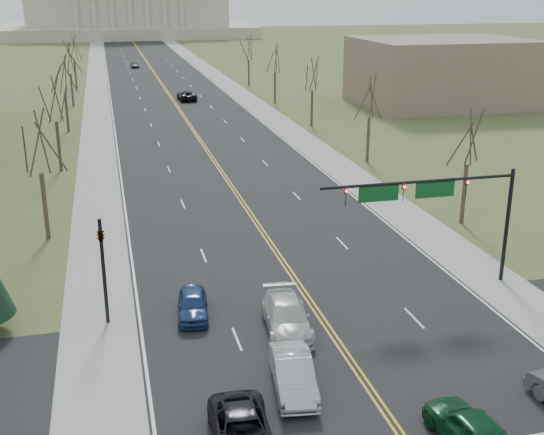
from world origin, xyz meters
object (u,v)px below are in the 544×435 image
car_sb_outer_second (193,304)px  car_far_sb (135,64)px  car_far_nb (187,95)px  car_sb_inner_lead (293,374)px  car_sb_inner_second (287,317)px  signal_mast (434,198)px  signal_left (103,260)px  car_nb_inner_lead (471,430)px  car_sb_outer_lead (242,431)px

car_sb_outer_second → car_far_sb: (3.36, 126.38, 0.05)m
car_far_nb → car_far_sb: size_ratio=1.28×
car_sb_inner_lead → car_sb_inner_second: bearing=85.3°
car_sb_inner_lead → car_sb_outer_second: 9.08m
car_sb_inner_lead → car_far_sb: size_ratio=1.11×
car_sb_inner_lead → car_sb_inner_second: 5.62m
signal_mast → car_far_sb: 126.63m
car_sb_inner_second → car_sb_outer_second: bearing=154.4°
signal_left → car_nb_inner_lead: (13.81, -14.39, -2.87)m
signal_mast → car_sb_inner_second: 11.34m
car_nb_inner_lead → car_sb_outer_lead: (-8.78, 2.22, -0.12)m
signal_left → car_nb_inner_lead: signal_left is taller
signal_mast → car_far_nb: 76.49m
car_sb_outer_second → car_nb_inner_lead: bearing=-50.2°
signal_mast → car_far_sb: bearing=95.0°
car_sb_inner_second → car_far_sb: 129.28m
car_sb_inner_second → car_nb_inner_lead: bearing=-61.4°
signal_left → car_sb_inner_lead: (8.09, -8.72, -2.89)m
car_sb_outer_second → car_far_sb: 126.42m
signal_mast → car_sb_inner_second: signal_mast is taller
car_far_nb → car_far_sb: car_far_nb is taller
signal_mast → car_far_sb: signal_mast is taller
car_nb_inner_lead → car_far_sb: bearing=-92.3°
signal_mast → car_far_nb: size_ratio=2.15×
signal_left → car_far_sb: (7.99, 126.06, -2.95)m
car_nb_inner_lead → car_sb_inner_lead: 8.05m
signal_mast → signal_left: (-18.95, 0.00, -2.05)m
signal_left → car_sb_outer_second: bearing=-4.0°
car_sb_outer_lead → car_far_sb: 138.26m
car_sb_inner_lead → car_sb_outer_second: size_ratio=1.19×
car_sb_outer_lead → car_far_nb: bearing=87.4°
car_sb_inner_lead → car_far_sb: 134.78m
car_sb_inner_second → signal_mast: bearing=24.8°
car_sb_inner_lead → car_sb_outer_lead: car_sb_inner_lead is taller
car_sb_outer_second → car_far_nb: (9.05, 76.47, 0.08)m
signal_mast → signal_left: signal_mast is taller
signal_left → car_nb_inner_lead: bearing=-46.2°
car_sb_inner_second → car_sb_outer_second: car_sb_inner_second is taller
car_nb_inner_lead → car_sb_outer_lead: car_nb_inner_lead is taller
car_sb_outer_second → car_far_nb: 77.00m
car_nb_inner_lead → signal_mast: bearing=-114.3°
car_sb_outer_second → car_far_sb: car_far_sb is taller
signal_mast → car_far_sb: size_ratio=2.75×
signal_mast → car_sb_inner_lead: (-10.85, -8.72, -4.94)m
signal_mast → car_sb_outer_second: size_ratio=2.94×
car_sb_inner_lead → car_far_sb: (-0.10, 134.78, -0.06)m
signal_left → car_sb_inner_lead: size_ratio=1.22×
car_sb_outer_lead → car_far_nb: 88.73m
car_sb_outer_lead → car_sb_outer_second: 11.85m
car_sb_inner_second → car_far_nb: size_ratio=0.99×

